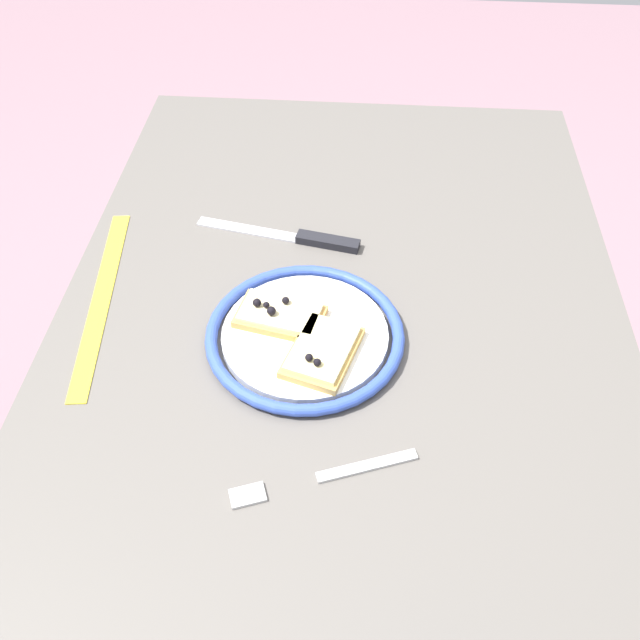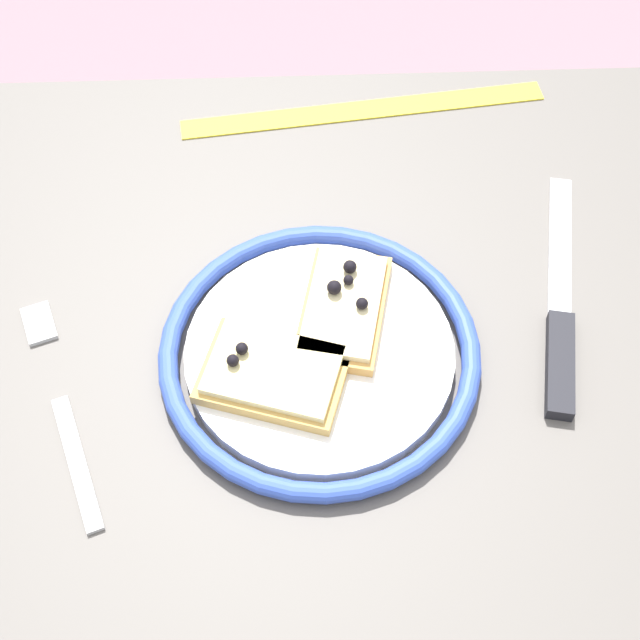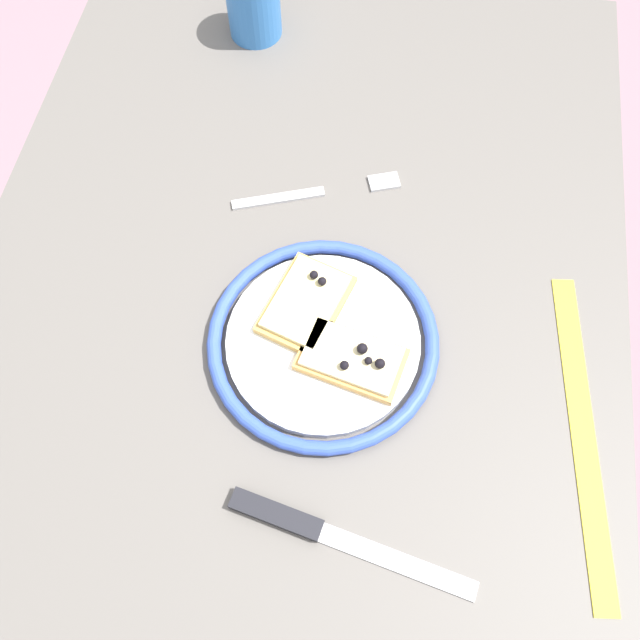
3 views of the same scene
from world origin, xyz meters
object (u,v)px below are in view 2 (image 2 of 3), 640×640
object	(u,v)px
fork	(62,407)
knife	(560,330)
plate	(317,353)
pizza_slice_near	(273,373)
measuring_tape	(364,110)
pizza_slice_far	(343,307)
dining_table	(322,466)

from	to	relation	value
fork	knife	bearing A→B (deg)	7.94
plate	fork	world-z (taller)	plate
pizza_slice_near	measuring_tape	world-z (taller)	pizza_slice_near
knife	measuring_tape	world-z (taller)	knife
pizza_slice_far	knife	xyz separation A→B (m)	(0.17, -0.02, -0.02)
plate	pizza_slice_far	bearing A→B (deg)	56.92
knife	fork	bearing A→B (deg)	-172.06
plate	pizza_slice_far	distance (m)	0.04
knife	pizza_slice_far	bearing A→B (deg)	174.31
dining_table	measuring_tape	size ratio (longest dim) A/B	3.38
pizza_slice_near	knife	xyz separation A→B (m)	(0.22, 0.04, -0.02)
pizza_slice_far	knife	distance (m)	0.17
pizza_slice_near	pizza_slice_far	distance (m)	0.08
dining_table	measuring_tape	bearing A→B (deg)	80.69
pizza_slice_near	measuring_tape	distance (m)	0.31
knife	measuring_tape	distance (m)	0.29
knife	dining_table	bearing A→B (deg)	-162.63
pizza_slice_far	measuring_tape	size ratio (longest dim) A/B	0.34
pizza_slice_near	measuring_tape	size ratio (longest dim) A/B	0.35
dining_table	pizza_slice_far	distance (m)	0.15
pizza_slice_near	plate	bearing A→B (deg)	35.64
dining_table	fork	xyz separation A→B (m)	(-0.19, 0.01, 0.10)
dining_table	knife	world-z (taller)	knife
pizza_slice_far	measuring_tape	xyz separation A→B (m)	(0.03, 0.24, -0.02)
knife	pizza_slice_near	bearing A→B (deg)	-169.77
plate	knife	distance (m)	0.19
dining_table	pizza_slice_near	distance (m)	0.13
pizza_slice_far	dining_table	bearing A→B (deg)	-104.54
fork	measuring_tape	size ratio (longest dim) A/B	0.57
knife	measuring_tape	xyz separation A→B (m)	(-0.14, 0.26, -0.00)
pizza_slice_far	knife	world-z (taller)	pizza_slice_far
pizza_slice_near	fork	xyz separation A→B (m)	(-0.16, -0.01, -0.02)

